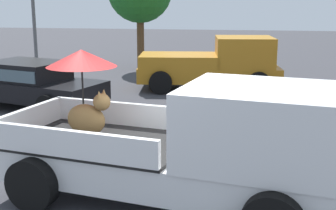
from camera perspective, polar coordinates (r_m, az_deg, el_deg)
The scene contains 4 objects.
ground_plane at distance 7.35m, azimuth -0.17°, elevation -11.74°, with size 80.00×80.00×0.00m, color #38383D.
pickup_truck_main at distance 6.88m, azimuth 3.16°, elevation -4.89°, with size 5.32×3.05×2.27m.
pickup_truck_red at distance 15.98m, azimuth 5.81°, elevation 5.06°, with size 4.97×2.59×1.80m.
parked_sedan_near at distance 13.80m, azimuth -16.79°, elevation 2.75°, with size 4.62×2.92×1.33m.
Camera 1 is at (1.08, -6.58, 3.08)m, focal length 49.32 mm.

